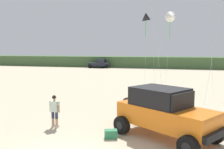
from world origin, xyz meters
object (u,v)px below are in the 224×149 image
object	(u,v)px
person_watching	(55,109)
cooler_box	(111,134)
distant_pickup	(100,64)
kite_purple_stunt	(172,17)
kite_yellow_diamond	(147,19)
jeep	(164,112)

from	to	relation	value
person_watching	cooler_box	world-z (taller)	person_watching
distant_pickup	person_watching	bearing A→B (deg)	-74.77
person_watching	distant_pickup	distance (m)	41.63
distant_pickup	kite_purple_stunt	distance (m)	31.49
person_watching	kite_purple_stunt	size ratio (longest dim) A/B	0.21
cooler_box	kite_yellow_diamond	bearing A→B (deg)	70.93
cooler_box	kite_yellow_diamond	size ratio (longest dim) A/B	0.07
cooler_box	kite_yellow_diamond	xyz separation A→B (m)	(-0.35, 14.82, 6.91)
jeep	person_watching	bearing A→B (deg)	179.47
kite_purple_stunt	kite_yellow_diamond	xyz separation A→B (m)	(-2.39, 0.23, -0.04)
person_watching	cooler_box	distance (m)	3.35
cooler_box	distant_pickup	xyz separation A→B (m)	(-14.12, 40.91, 0.75)
distant_pickup	kite_purple_stunt	size ratio (longest dim) A/B	0.62
jeep	kite_yellow_diamond	xyz separation A→B (m)	(-2.65, 14.14, 5.90)
person_watching	kite_purple_stunt	bearing A→B (deg)	69.35
person_watching	kite_yellow_diamond	xyz separation A→B (m)	(2.83, 14.09, 6.16)
jeep	cooler_box	xyz separation A→B (m)	(-2.30, -0.68, -1.01)
distant_pickup	cooler_box	bearing A→B (deg)	-70.95
person_watching	kite_purple_stunt	world-z (taller)	kite_purple_stunt
cooler_box	jeep	bearing A→B (deg)	-3.90
jeep	kite_yellow_diamond	world-z (taller)	kite_yellow_diamond
jeep	cooler_box	distance (m)	2.60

